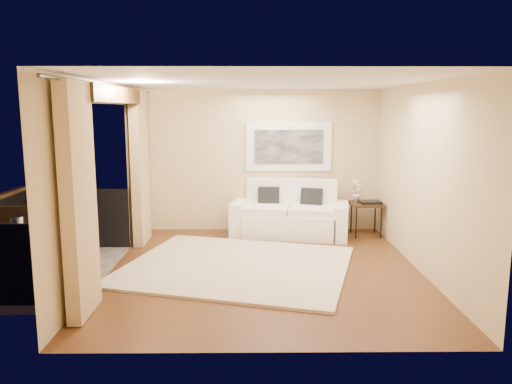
{
  "coord_description": "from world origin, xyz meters",
  "views": [
    {
      "loc": [
        -0.2,
        -7.0,
        2.33
      ],
      "look_at": [
        -0.12,
        0.66,
        1.05
      ],
      "focal_mm": 35.0,
      "sensor_mm": 36.0,
      "label": 1
    }
  ],
  "objects_px": {
    "balcony_chair_far": "(68,234)",
    "sofa": "(290,216)",
    "orchid": "(356,189)",
    "ice_bucket": "(17,224)",
    "balcony_chair_near": "(14,234)",
    "bistro_table": "(29,238)",
    "side_table": "(366,206)"
  },
  "relations": [
    {
      "from": "ice_bucket",
      "to": "balcony_chair_near",
      "type": "bearing_deg",
      "value": 122.67
    },
    {
      "from": "balcony_chair_far",
      "to": "sofa",
      "type": "bearing_deg",
      "value": -164.48
    },
    {
      "from": "ice_bucket",
      "to": "side_table",
      "type": "bearing_deg",
      "value": 23.86
    },
    {
      "from": "sofa",
      "to": "balcony_chair_near",
      "type": "relative_size",
      "value": 2.39
    },
    {
      "from": "sofa",
      "to": "orchid",
      "type": "height_order",
      "value": "orchid"
    },
    {
      "from": "sofa",
      "to": "orchid",
      "type": "bearing_deg",
      "value": 13.88
    },
    {
      "from": "side_table",
      "to": "balcony_chair_far",
      "type": "bearing_deg",
      "value": -158.22
    },
    {
      "from": "sofa",
      "to": "balcony_chair_far",
      "type": "bearing_deg",
      "value": -138.87
    },
    {
      "from": "sofa",
      "to": "bistro_table",
      "type": "distance_m",
      "value": 4.51
    },
    {
      "from": "orchid",
      "to": "balcony_chair_near",
      "type": "relative_size",
      "value": 0.48
    },
    {
      "from": "balcony_chair_near",
      "to": "ice_bucket",
      "type": "xyz_separation_m",
      "value": [
        0.24,
        -0.37,
        0.24
      ]
    },
    {
      "from": "bistro_table",
      "to": "side_table",
      "type": "bearing_deg",
      "value": 25.14
    },
    {
      "from": "side_table",
      "to": "ice_bucket",
      "type": "xyz_separation_m",
      "value": [
        -5.32,
        -2.35,
        0.23
      ]
    },
    {
      "from": "side_table",
      "to": "balcony_chair_near",
      "type": "xyz_separation_m",
      "value": [
        -5.55,
        -1.98,
        -0.02
      ]
    },
    {
      "from": "sofa",
      "to": "ice_bucket",
      "type": "xyz_separation_m",
      "value": [
        -3.91,
        -2.45,
        0.43
      ]
    },
    {
      "from": "side_table",
      "to": "orchid",
      "type": "distance_m",
      "value": 0.37
    },
    {
      "from": "bistro_table",
      "to": "ice_bucket",
      "type": "height_order",
      "value": "ice_bucket"
    },
    {
      "from": "orchid",
      "to": "ice_bucket",
      "type": "height_order",
      "value": "orchid"
    },
    {
      "from": "bistro_table",
      "to": "ice_bucket",
      "type": "distance_m",
      "value": 0.26
    },
    {
      "from": "bistro_table",
      "to": "ice_bucket",
      "type": "bearing_deg",
      "value": 159.25
    },
    {
      "from": "orchid",
      "to": "ice_bucket",
      "type": "distance_m",
      "value": 5.74
    },
    {
      "from": "side_table",
      "to": "balcony_chair_near",
      "type": "relative_size",
      "value": 0.66
    },
    {
      "from": "bistro_table",
      "to": "balcony_chair_far",
      "type": "height_order",
      "value": "balcony_chair_far"
    },
    {
      "from": "balcony_chair_far",
      "to": "ice_bucket",
      "type": "xyz_separation_m",
      "value": [
        -0.52,
        -0.43,
        0.26
      ]
    },
    {
      "from": "side_table",
      "to": "balcony_chair_near",
      "type": "bearing_deg",
      "value": -160.36
    },
    {
      "from": "side_table",
      "to": "bistro_table",
      "type": "relative_size",
      "value": 0.9
    },
    {
      "from": "sofa",
      "to": "bistro_table",
      "type": "bearing_deg",
      "value": -135.68
    },
    {
      "from": "balcony_chair_near",
      "to": "ice_bucket",
      "type": "bearing_deg",
      "value": -61.12
    },
    {
      "from": "sofa",
      "to": "balcony_chair_near",
      "type": "height_order",
      "value": "sofa"
    },
    {
      "from": "orchid",
      "to": "balcony_chair_near",
      "type": "distance_m",
      "value": 5.81
    },
    {
      "from": "orchid",
      "to": "ice_bucket",
      "type": "bearing_deg",
      "value": -153.95
    },
    {
      "from": "orchid",
      "to": "bistro_table",
      "type": "bearing_deg",
      "value": -152.61
    }
  ]
}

